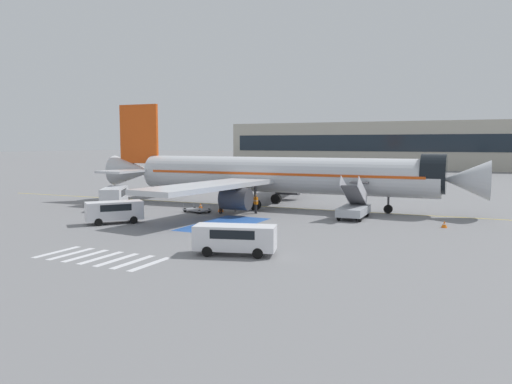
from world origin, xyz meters
TOP-DOWN VIEW (x-y plane):
  - ground_plane at (0.00, 0.00)m, footprint 600.00×600.00m
  - apron_leadline_yellow at (1.42, -0.46)m, footprint 75.67×3.39m
  - apron_stand_patch_blue at (1.42, -12.40)m, footprint 4.50×9.01m
  - apron_walkway_bar_0 at (-2.78, -26.23)m, footprint 0.44×3.60m
  - apron_walkway_bar_1 at (-1.58, -26.23)m, footprint 0.44×3.60m
  - apron_walkway_bar_2 at (-0.38, -26.23)m, footprint 0.44×3.60m
  - apron_walkway_bar_3 at (0.82, -26.23)m, footprint 0.44×3.60m
  - apron_walkway_bar_4 at (2.02, -26.23)m, footprint 0.44×3.60m
  - apron_walkway_bar_5 at (3.22, -26.23)m, footprint 0.44×3.60m
  - apron_walkway_bar_6 at (4.42, -26.23)m, footprint 0.44×3.60m
  - airliner at (0.70, -0.50)m, footprint 41.46×35.00m
  - boarding_stairs_forward at (10.32, -4.49)m, footprint 2.40×5.31m
  - fuel_tanker at (-4.90, 21.19)m, footprint 10.36×3.65m
  - service_van_0 at (7.61, -22.07)m, footprint 5.23×3.09m
  - service_van_1 at (-7.13, -16.08)m, footprint 4.29×4.70m
  - service_van_2 at (-13.75, -8.63)m, footprint 4.45×5.62m
  - baggage_cart at (-4.48, -7.38)m, footprint 2.90×2.12m
  - ground_crew_0 at (-1.97, -7.08)m, footprint 0.48×0.35m
  - ground_crew_1 at (-2.29, -3.32)m, footprint 0.47×0.32m
  - ground_crew_2 at (1.04, -5.55)m, footprint 0.49×0.38m
  - traffic_cone_0 at (-5.68, -4.80)m, footprint 0.49×0.49m
  - traffic_cone_1 at (18.16, -6.19)m, footprint 0.49×0.49m
  - traffic_cone_2 at (-2.61, -5.98)m, footprint 0.62×0.62m
  - terminal_building at (6.61, 85.41)m, footprint 107.82×12.10m

SIDE VIEW (x-z plane):
  - ground_plane at x=0.00m, z-range 0.00..0.00m
  - apron_leadline_yellow at x=1.42m, z-range 0.00..0.01m
  - apron_stand_patch_blue at x=1.42m, z-range 0.00..0.01m
  - apron_walkway_bar_0 at x=-2.78m, z-range 0.00..0.01m
  - apron_walkway_bar_1 at x=-1.58m, z-range 0.00..0.01m
  - apron_walkway_bar_2 at x=-0.38m, z-range 0.00..0.01m
  - apron_walkway_bar_3 at x=0.82m, z-range 0.00..0.01m
  - apron_walkway_bar_4 at x=2.02m, z-range 0.00..0.01m
  - apron_walkway_bar_5 at x=3.22m, z-range 0.00..0.01m
  - apron_walkway_bar_6 at x=4.42m, z-range 0.00..0.01m
  - baggage_cart at x=-4.48m, z-range -0.18..0.69m
  - traffic_cone_1 at x=18.16m, z-range 0.00..0.54m
  - traffic_cone_0 at x=-5.68m, z-range 0.00..0.55m
  - traffic_cone_2 at x=-2.61m, z-range 0.00..0.70m
  - ground_crew_1 at x=-2.29m, z-range 0.13..1.84m
  - boarding_stairs_forward at x=10.32m, z-range -1.00..2.97m
  - ground_crew_0 at x=-1.97m, z-range 0.14..1.90m
  - ground_crew_2 at x=1.04m, z-range 0.15..1.98m
  - service_van_0 at x=7.61m, z-range 0.20..2.01m
  - service_van_1 at x=-7.13m, z-range 0.20..2.07m
  - service_van_2 at x=-13.75m, z-range 0.21..2.39m
  - fuel_tanker at x=-4.90m, z-range 0.02..3.54m
  - airliner at x=0.70m, z-range -2.19..9.05m
  - terminal_building at x=6.61m, z-range 0.00..12.09m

